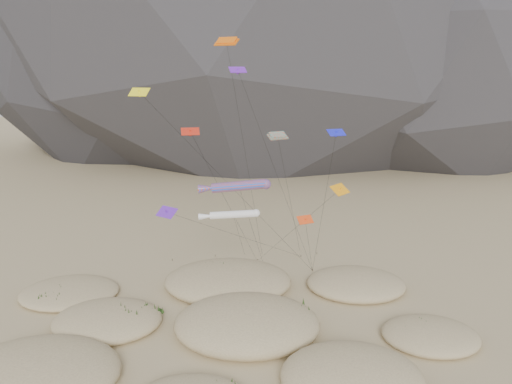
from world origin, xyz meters
TOP-DOWN VIEW (x-y plane):
  - ground at (0.00, 0.00)m, footprint 500.00×500.00m
  - dunes at (-1.96, 3.37)m, footprint 50.14×34.75m
  - dune_grass at (-0.85, 3.67)m, footprint 41.54×30.12m
  - kite_stakes at (2.11, 22.58)m, footprint 20.66×6.30m
  - rainbow_tube_kite at (-0.28, 9.90)m, footprint 7.99×12.14m
  - white_tube_kite at (-1.07, 11.77)m, footprint 7.05×14.13m
  - orange_parafoil at (-1.57, 16.79)m, footprint 5.68×9.81m
  - multi_parafoil at (4.22, 9.67)m, footprint 5.15×18.97m
  - delta_kites at (0.52, 10.14)m, footprint 23.98×18.32m

SIDE VIEW (x-z plane):
  - ground at x=0.00m, z-range 0.00..0.00m
  - kite_stakes at x=2.11m, z-range 0.00..0.30m
  - dunes at x=-1.96m, z-range -1.20..2.62m
  - dune_grass at x=-0.85m, z-range 0.05..1.65m
  - white_tube_kite at x=-1.07m, z-range 4.63..15.29m
  - rainbow_tube_kite at x=-0.28m, z-range 6.42..21.04m
  - delta_kites at x=0.52m, z-range 3.50..29.83m
  - multi_parafoil at x=4.22m, z-range 9.13..28.86m
  - orange_parafoil at x=-1.57m, z-range 14.02..43.76m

